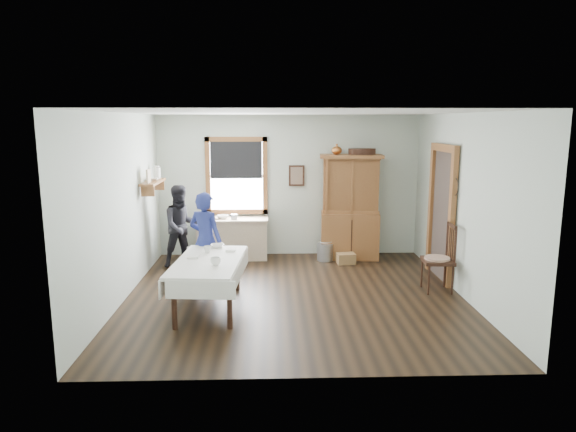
{
  "coord_description": "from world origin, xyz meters",
  "views": [
    {
      "loc": [
        -0.34,
        -7.33,
        2.58
      ],
      "look_at": [
        -0.09,
        0.3,
        1.17
      ],
      "focal_mm": 32.0,
      "sensor_mm": 36.0,
      "label": 1
    }
  ],
  "objects": [
    {
      "name": "room",
      "position": [
        0.0,
        0.0,
        1.35
      ],
      "size": [
        5.01,
        5.01,
        2.7
      ],
      "color": "black",
      "rests_on": "ground"
    },
    {
      "name": "window",
      "position": [
        -1.0,
        2.46,
        1.63
      ],
      "size": [
        1.18,
        0.07,
        1.48
      ],
      "color": "white",
      "rests_on": "room"
    },
    {
      "name": "wicker_basket",
      "position": [
        1.03,
        1.75,
        0.1
      ],
      "size": [
        0.35,
        0.27,
        0.19
      ],
      "primitive_type": "cube",
      "rotation": [
        0.0,
        0.0,
        0.14
      ],
      "color": "olive",
      "rests_on": "room"
    },
    {
      "name": "dining_table",
      "position": [
        -1.22,
        -0.45,
        0.34
      ],
      "size": [
        1.04,
        1.79,
        0.69
      ],
      "primitive_type": "cube",
      "rotation": [
        0.0,
        0.0,
        -0.08
      ],
      "color": "white",
      "rests_on": "room"
    },
    {
      "name": "pail",
      "position": [
        0.66,
        1.98,
        0.16
      ],
      "size": [
        0.32,
        0.32,
        0.32
      ],
      "primitive_type": "cube",
      "rotation": [
        0.0,
        0.0,
        -0.08
      ],
      "color": "#A0A4A8",
      "rests_on": "room"
    },
    {
      "name": "doorway",
      "position": [
        2.46,
        0.85,
        1.16
      ],
      "size": [
        0.09,
        1.14,
        2.22
      ],
      "color": "#41352E",
      "rests_on": "room"
    },
    {
      "name": "figure_dark",
      "position": [
        -1.94,
        1.69,
        0.68
      ],
      "size": [
        0.82,
        0.76,
        1.36
      ],
      "primitive_type": "imported",
      "rotation": [
        0.0,
        0.0,
        0.46
      ],
      "color": "black",
      "rests_on": "room"
    },
    {
      "name": "work_counter",
      "position": [
        -1.08,
        2.17,
        0.39
      ],
      "size": [
        1.36,
        0.53,
        0.78
      ],
      "primitive_type": "cube",
      "rotation": [
        0.0,
        0.0,
        0.01
      ],
      "color": "tan",
      "rests_on": "room"
    },
    {
      "name": "china_hutch",
      "position": [
        1.15,
        2.15,
        0.98
      ],
      "size": [
        1.2,
        0.64,
        1.97
      ],
      "primitive_type": "cube",
      "rotation": [
        0.0,
        0.0,
        -0.08
      ],
      "color": "brown",
      "rests_on": "room"
    },
    {
      "name": "table_cup_b",
      "position": [
        -1.28,
        -0.03,
        0.74
      ],
      "size": [
        0.14,
        0.14,
        0.1
      ],
      "primitive_type": "imported",
      "rotation": [
        0.0,
        0.0,
        -0.39
      ],
      "color": "white",
      "rests_on": "dining_table"
    },
    {
      "name": "framed_picture",
      "position": [
        0.15,
        2.46,
        1.55
      ],
      "size": [
        0.3,
        0.04,
        0.4
      ],
      "primitive_type": "cube",
      "color": "#351B12",
      "rests_on": "room"
    },
    {
      "name": "woman_blue",
      "position": [
        -1.37,
        0.47,
        0.7
      ],
      "size": [
        0.61,
        0.52,
        1.4
      ],
      "primitive_type": "imported",
      "rotation": [
        0.0,
        0.0,
        2.71
      ],
      "color": "navy",
      "rests_on": "room"
    },
    {
      "name": "counter_bowl",
      "position": [
        -1.25,
        2.16,
        0.81
      ],
      "size": [
        0.25,
        0.25,
        0.07
      ],
      "primitive_type": "imported",
      "rotation": [
        0.0,
        0.0,
        0.21
      ],
      "color": "white",
      "rests_on": "work_counter"
    },
    {
      "name": "counter_book",
      "position": [
        -1.44,
        2.12,
        0.79
      ],
      "size": [
        0.28,
        0.28,
        0.02
      ],
      "primitive_type": "imported",
      "rotation": [
        0.0,
        0.0,
        0.78
      ],
      "color": "#786150",
      "rests_on": "work_counter"
    },
    {
      "name": "table_cup_a",
      "position": [
        -1.09,
        -0.71,
        0.74
      ],
      "size": [
        0.14,
        0.14,
        0.11
      ],
      "primitive_type": "imported",
      "rotation": [
        0.0,
        0.0,
        0.01
      ],
      "color": "white",
      "rests_on": "dining_table"
    },
    {
      "name": "spindle_chair",
      "position": [
        2.2,
        0.17,
        0.53
      ],
      "size": [
        0.52,
        0.52,
        1.06
      ],
      "primitive_type": "cube",
      "rotation": [
        0.0,
        0.0,
        -0.08
      ],
      "color": "#351B12",
      "rests_on": "room"
    },
    {
      "name": "rug_beater",
      "position": [
        2.45,
        0.3,
        1.72
      ],
      "size": [
        0.01,
        0.27,
        0.27
      ],
      "primitive_type": "torus",
      "rotation": [
        0.0,
        1.57,
        0.0
      ],
      "color": "black",
      "rests_on": "room"
    },
    {
      "name": "shelf_bowl",
      "position": [
        -2.37,
        1.55,
        1.6
      ],
      "size": [
        0.22,
        0.22,
        0.05
      ],
      "primitive_type": "imported",
      "color": "white",
      "rests_on": "wall_shelf"
    },
    {
      "name": "table_bowl",
      "position": [
        -1.17,
        0.27,
        0.72
      ],
      "size": [
        0.23,
        0.23,
        0.06
      ],
      "primitive_type": "imported",
      "rotation": [
        0.0,
        0.0,
        0.02
      ],
      "color": "white",
      "rests_on": "dining_table"
    },
    {
      "name": "wall_shelf",
      "position": [
        -2.37,
        1.54,
        1.57
      ],
      "size": [
        0.24,
        1.0,
        0.44
      ],
      "color": "brown",
      "rests_on": "room"
    }
  ]
}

